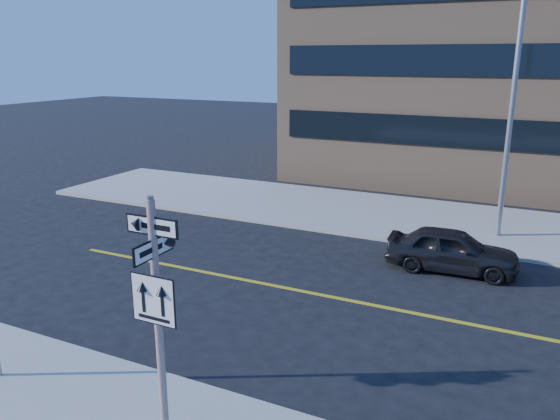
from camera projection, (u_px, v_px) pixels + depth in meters
The scene contains 5 objects.
ground at pixel (241, 367), 11.19m from camera, with size 120.00×120.00×0.00m, color black.
sign_pole at pixel (157, 308), 8.35m from camera, with size 0.92×0.92×4.06m.
parked_car_a at pixel (452, 250), 16.11m from camera, with size 3.78×1.52×1.29m, color black.
streetlight_a at pixel (512, 101), 17.55m from camera, with size 0.55×2.25×8.00m.
building_brick at pixel (499, 2), 29.58m from camera, with size 18.00×18.00×18.00m, color tan.
Camera 1 is at (5.02, -8.56, 6.15)m, focal length 35.00 mm.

